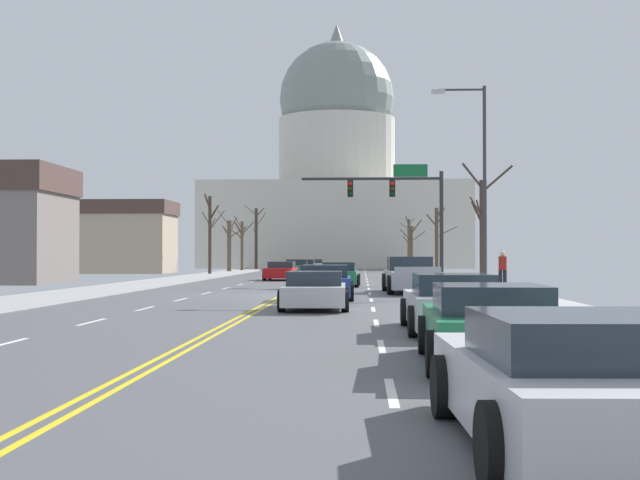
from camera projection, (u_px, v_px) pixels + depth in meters
ground at (284, 295)px, 34.59m from camera, size 20.00×180.00×0.20m
signal_gantry at (401, 198)px, 47.70m from camera, size 7.91×0.41×6.55m
street_lamp_right at (478, 171)px, 35.12m from camera, size 2.24×0.24×8.45m
capitol_building at (337, 184)px, 109.70m from camera, size 32.17×23.19×31.32m
sedan_near_00 at (340, 275)px, 44.39m from camera, size 2.15×4.44×1.26m
pickup_truck_near_01 at (411, 276)px, 37.24m from camera, size 2.45×5.83×1.56m
sedan_near_02 at (325, 283)px, 31.56m from camera, size 2.17×4.40×1.28m
sedan_near_03 at (315, 291)px, 26.04m from camera, size 2.12×4.39×1.16m
sedan_near_04 at (451, 304)px, 18.51m from camera, size 2.05×4.56×1.25m
sedan_near_05 at (489, 326)px, 12.90m from camera, size 2.10×4.46×1.22m
sedan_near_06 at (576, 383)px, 7.32m from camera, size 2.23×4.45×1.18m
sedan_oncoming_00 at (281, 271)px, 55.33m from camera, size 2.08×4.36×1.19m
sedan_oncoming_01 at (297, 268)px, 67.41m from camera, size 2.15×4.72×1.27m
sedan_oncoming_02 at (305, 266)px, 77.37m from camera, size 2.06×4.56×1.18m
sedan_oncoming_03 at (314, 265)px, 85.36m from camera, size 2.14×4.35×1.17m
flank_building_01 at (118, 237)px, 75.42m from camera, size 9.67×6.36×6.34m
bare_tree_00 at (483, 229)px, 40.48m from camera, size 2.38×2.08×5.85m
bare_tree_01 at (242, 242)px, 82.42m from camera, size 2.81×2.36×5.30m
bare_tree_02 at (437, 239)px, 64.34m from camera, size 2.38×1.01×5.08m
bare_tree_03 at (210, 231)px, 67.54m from camera, size 1.96×2.60×6.30m
bare_tree_04 at (411, 245)px, 82.63m from camera, size 2.50×2.02×4.92m
bare_tree_05 at (229, 244)px, 77.19m from camera, size 2.62×1.46×5.49m
bare_tree_06 at (409, 243)px, 88.49m from camera, size 1.41×1.55×5.46m
bare_tree_07 at (256, 237)px, 89.34m from camera, size 2.50×1.71×6.72m
pedestrian_00 at (503, 268)px, 36.28m from camera, size 0.35×0.34×1.66m
bicycle_parked at (488, 287)px, 30.57m from camera, size 0.12×1.77×0.85m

